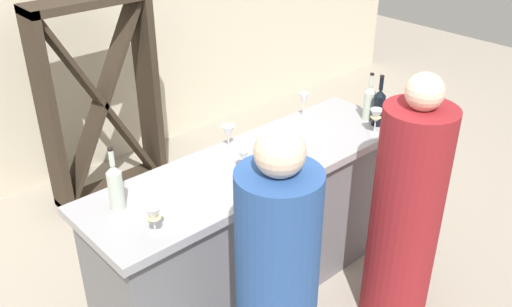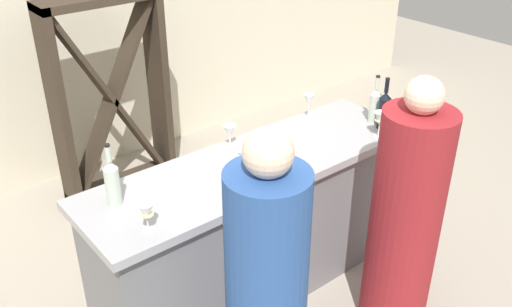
# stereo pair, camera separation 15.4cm
# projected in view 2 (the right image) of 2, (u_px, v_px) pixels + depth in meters

# --- Properties ---
(ground_plane) EXTENTS (12.00, 12.00, 0.00)m
(ground_plane) POSITION_uv_depth(u_px,v_px,m) (256.00, 286.00, 3.69)
(ground_plane) COLOR #9E9384
(back_wall) EXTENTS (8.00, 0.10, 2.80)m
(back_wall) POSITION_uv_depth(u_px,v_px,m) (85.00, 6.00, 4.52)
(back_wall) COLOR beige
(back_wall) RESTS_ON ground
(bar_counter) EXTENTS (2.12, 0.64, 0.94)m
(bar_counter) POSITION_uv_depth(u_px,v_px,m) (256.00, 227.00, 3.46)
(bar_counter) COLOR slate
(bar_counter) RESTS_ON ground
(wine_rack) EXTENTS (0.90, 0.28, 1.61)m
(wine_rack) POSITION_uv_depth(u_px,v_px,m) (111.00, 99.00, 4.37)
(wine_rack) COLOR #33281E
(wine_rack) RESTS_ON ground
(wine_bottle_leftmost_clear_pale) EXTENTS (0.08, 0.08, 0.34)m
(wine_bottle_leftmost_clear_pale) POSITION_uv_depth(u_px,v_px,m) (112.00, 181.00, 2.80)
(wine_bottle_leftmost_clear_pale) COLOR #B7C6B2
(wine_bottle_leftmost_clear_pale) RESTS_ON bar_counter
(wine_bottle_second_left_near_black) EXTENTS (0.08, 0.08, 0.34)m
(wine_bottle_second_left_near_black) POSITION_uv_depth(u_px,v_px,m) (384.00, 109.00, 3.56)
(wine_bottle_second_left_near_black) COLOR black
(wine_bottle_second_left_near_black) RESTS_ON bar_counter
(wine_bottle_center_clear_pale) EXTENTS (0.07, 0.07, 0.32)m
(wine_bottle_center_clear_pale) POSITION_uv_depth(u_px,v_px,m) (375.00, 105.00, 3.64)
(wine_bottle_center_clear_pale) COLOR #B7C6B2
(wine_bottle_center_clear_pale) RESTS_ON bar_counter
(wine_glass_near_left) EXTENTS (0.08, 0.08, 0.17)m
(wine_glass_near_left) POSITION_uv_depth(u_px,v_px,m) (380.00, 120.00, 3.45)
(wine_glass_near_left) COLOR white
(wine_glass_near_left) RESTS_ON bar_counter
(wine_glass_near_center) EXTENTS (0.08, 0.08, 0.15)m
(wine_glass_near_center) POSITION_uv_depth(u_px,v_px,m) (146.00, 212.00, 2.61)
(wine_glass_near_center) COLOR white
(wine_glass_near_center) RESTS_ON bar_counter
(wine_glass_near_right) EXTENTS (0.07, 0.07, 0.14)m
(wine_glass_near_right) POSITION_uv_depth(u_px,v_px,m) (242.00, 156.00, 3.09)
(wine_glass_near_right) COLOR white
(wine_glass_near_right) RESTS_ON bar_counter
(wine_glass_far_left) EXTENTS (0.08, 0.08, 0.15)m
(wine_glass_far_left) POSITION_uv_depth(u_px,v_px,m) (230.00, 132.00, 3.34)
(wine_glass_far_left) COLOR white
(wine_glass_far_left) RESTS_ON bar_counter
(wine_glass_far_center) EXTENTS (0.07, 0.07, 0.17)m
(wine_glass_far_center) POSITION_uv_depth(u_px,v_px,m) (309.00, 101.00, 3.69)
(wine_glass_far_center) COLOR white
(wine_glass_far_center) RESTS_ON bar_counter
(person_left_guest) EXTENTS (0.46, 0.46, 1.56)m
(person_left_guest) POSITION_uv_depth(u_px,v_px,m) (405.00, 221.00, 3.11)
(person_left_guest) COLOR maroon
(person_left_guest) RESTS_ON ground
(person_center_guest) EXTENTS (0.41, 0.41, 1.57)m
(person_center_guest) POSITION_uv_depth(u_px,v_px,m) (266.00, 294.00, 2.60)
(person_center_guest) COLOR #284C8C
(person_center_guest) RESTS_ON ground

